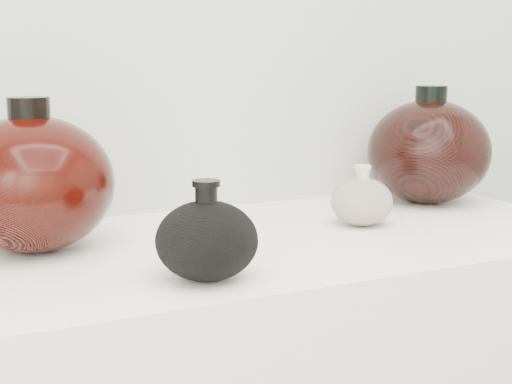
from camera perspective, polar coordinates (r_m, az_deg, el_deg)
name	(u,v)px	position (r m, az deg, el deg)	size (l,w,h in m)	color
black_gourd_vase	(207,240)	(0.89, -3.95, -3.82)	(0.14, 0.14, 0.13)	black
cream_gourd_vase	(362,201)	(1.20, 8.45, -0.72)	(0.13, 0.13, 0.10)	beige
left_round_pot	(33,183)	(1.07, -17.41, 0.68)	(0.28, 0.28, 0.22)	black
right_round_pot	(429,151)	(1.40, 13.64, 3.20)	(0.26, 0.26, 0.22)	black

